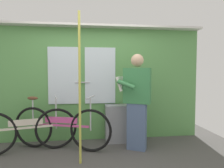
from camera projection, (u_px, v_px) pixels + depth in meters
name	position (u px, v px, depth m)	size (l,w,h in m)	color
train_door_wall	(92.00, 81.00, 3.79)	(4.34, 0.28, 2.25)	#56934C
bicycle_near_door	(61.00, 127.00, 3.29)	(1.72, 0.65, 0.94)	black
bicycle_leaning_behind	(26.00, 130.00, 3.17)	(1.64, 0.54, 0.92)	black
passenger_reading_newspaper	(136.00, 99.00, 3.29)	(0.62, 0.56, 1.65)	slate
trash_bin_by_wall	(117.00, 123.00, 3.68)	(0.44, 0.28, 0.71)	gray
handrail_pole	(80.00, 89.00, 2.74)	(0.04, 0.04, 2.21)	#C6C14C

